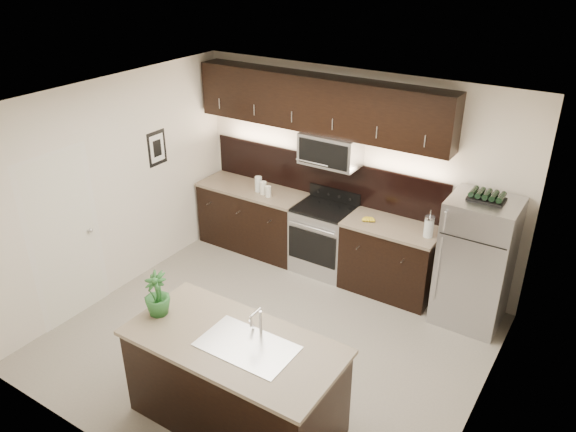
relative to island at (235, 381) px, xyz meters
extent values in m
plane|color=gray|center=(-0.41, 1.11, -0.47)|extent=(4.50, 4.50, 0.00)
cube|color=silver|center=(-0.41, 3.11, 0.88)|extent=(4.50, 0.02, 2.70)
cube|color=silver|center=(-0.41, -0.89, 0.88)|extent=(4.50, 0.02, 2.70)
cube|color=silver|center=(-2.66, 1.11, 0.88)|extent=(0.02, 4.00, 2.70)
cube|color=silver|center=(1.84, 1.11, 0.88)|extent=(0.02, 4.00, 2.70)
cube|color=white|center=(-0.41, 1.11, 2.23)|extent=(4.50, 4.00, 0.02)
cube|color=silver|center=(-2.64, 0.31, 0.54)|extent=(0.04, 0.80, 2.02)
sphere|color=silver|center=(-2.61, 0.63, 0.53)|extent=(0.06, 0.06, 0.06)
cube|color=black|center=(-2.65, 1.86, 1.18)|extent=(0.01, 0.32, 0.46)
cube|color=white|center=(-2.64, 1.86, 1.18)|extent=(0.00, 0.24, 0.36)
cube|color=black|center=(-1.82, 2.80, -0.02)|extent=(1.57, 0.62, 0.90)
cube|color=black|center=(0.30, 2.80, -0.02)|extent=(1.16, 0.62, 0.90)
cube|color=#B2B2B7|center=(-0.66, 2.80, -0.02)|extent=(0.76, 0.62, 0.90)
cube|color=black|center=(-0.66, 2.80, 0.44)|extent=(0.76, 0.60, 0.03)
cube|color=tan|center=(-1.82, 2.80, 0.45)|extent=(1.59, 0.65, 0.04)
cube|color=tan|center=(0.30, 2.80, 0.45)|extent=(1.18, 0.65, 0.04)
cube|color=black|center=(-0.86, 3.10, 0.75)|extent=(3.49, 0.02, 0.56)
cube|color=#B2B2B7|center=(-0.66, 2.91, 1.23)|extent=(0.76, 0.40, 0.40)
cube|color=black|center=(-0.86, 2.95, 1.78)|extent=(3.49, 0.33, 0.70)
cube|color=black|center=(0.00, 0.00, -0.02)|extent=(1.90, 0.90, 0.90)
cube|color=tan|center=(0.00, 0.00, 0.45)|extent=(1.96, 0.96, 0.04)
cube|color=silver|center=(0.15, 0.00, 0.47)|extent=(0.84, 0.50, 0.01)
cylinder|color=silver|center=(0.15, 0.21, 0.59)|extent=(0.03, 0.03, 0.24)
cylinder|color=silver|center=(0.15, 0.14, 0.74)|extent=(0.02, 0.14, 0.02)
cylinder|color=silver|center=(0.15, 0.07, 0.69)|extent=(0.02, 0.02, 0.10)
cube|color=#B2B2B7|center=(1.35, 2.74, 0.31)|extent=(0.75, 0.68, 1.56)
cube|color=black|center=(1.35, 2.74, 1.10)|extent=(0.39, 0.24, 0.03)
cylinder|color=black|center=(1.20, 2.74, 1.15)|extent=(0.06, 0.22, 0.06)
cylinder|color=black|center=(1.28, 2.74, 1.15)|extent=(0.06, 0.22, 0.06)
cylinder|color=black|center=(1.35, 2.74, 1.15)|extent=(0.06, 0.22, 0.06)
cylinder|color=black|center=(1.42, 2.74, 1.15)|extent=(0.06, 0.22, 0.06)
cylinder|color=black|center=(1.50, 2.74, 1.15)|extent=(0.06, 0.22, 0.06)
imported|color=#235925|center=(-0.83, -0.06, 0.69)|extent=(0.28, 0.28, 0.43)
cylinder|color=silver|center=(-1.68, 2.75, 0.58)|extent=(0.10, 0.10, 0.21)
cylinder|color=silver|center=(-1.58, 2.72, 0.56)|extent=(0.09, 0.09, 0.18)
cylinder|color=silver|center=(-1.47, 2.68, 0.54)|extent=(0.08, 0.08, 0.15)
cylinder|color=silver|center=(0.76, 2.75, 0.58)|extent=(0.11, 0.11, 0.23)
cylinder|color=silver|center=(0.76, 2.75, 0.71)|extent=(0.12, 0.12, 0.02)
cylinder|color=silver|center=(0.76, 2.75, 0.76)|extent=(0.01, 0.01, 0.09)
ellipsoid|color=gold|center=(-0.04, 2.72, 0.49)|extent=(0.21, 0.19, 0.05)
camera|label=1|loc=(2.51, -3.03, 3.62)|focal=35.00mm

